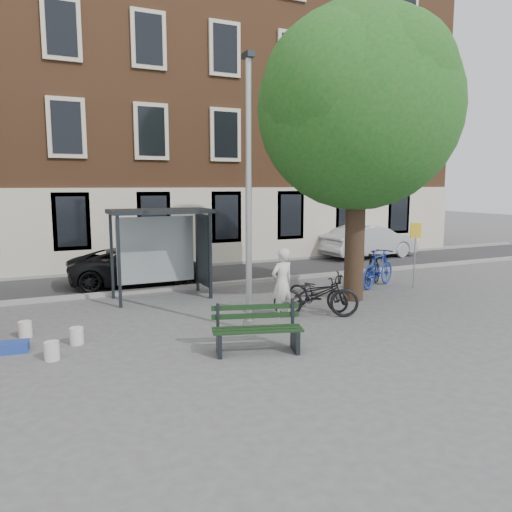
{
  "coord_description": "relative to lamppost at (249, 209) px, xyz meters",
  "views": [
    {
      "loc": [
        -4.56,
        -10.16,
        3.31
      ],
      "look_at": [
        1.09,
        1.95,
        1.4
      ],
      "focal_mm": 35.0,
      "sensor_mm": 36.0,
      "label": 1
    }
  ],
  "objects": [
    {
      "name": "ground",
      "position": [
        0.0,
        0.0,
        -2.78
      ],
      "size": [
        90.0,
        90.0,
        0.0
      ],
      "primitive_type": "plane",
      "color": "#4C4C4F",
      "rests_on": "ground"
    },
    {
      "name": "road",
      "position": [
        0.0,
        7.0,
        -2.78
      ],
      "size": [
        40.0,
        4.0,
        0.01
      ],
      "primitive_type": "cube",
      "color": "#28282B",
      "rests_on": "ground"
    },
    {
      "name": "curb_near",
      "position": [
        0.0,
        5.0,
        -2.72
      ],
      "size": [
        40.0,
        0.25,
        0.12
      ],
      "primitive_type": "cube",
      "color": "gray",
      "rests_on": "ground"
    },
    {
      "name": "curb_far",
      "position": [
        0.0,
        9.0,
        -2.72
      ],
      "size": [
        40.0,
        0.25,
        0.12
      ],
      "primitive_type": "cube",
      "color": "gray",
      "rests_on": "ground"
    },
    {
      "name": "building_row",
      "position": [
        0.0,
        13.0,
        4.22
      ],
      "size": [
        30.0,
        8.0,
        14.0
      ],
      "primitive_type": "cube",
      "color": "brown",
      "rests_on": "ground"
    },
    {
      "name": "lamppost",
      "position": [
        0.0,
        0.0,
        0.0
      ],
      "size": [
        0.28,
        0.35,
        6.11
      ],
      "color": "#9EA0A3",
      "rests_on": "ground"
    },
    {
      "name": "tree_right",
      "position": [
        4.01,
        1.38,
        2.83
      ],
      "size": [
        5.76,
        5.6,
        8.2
      ],
      "color": "black",
      "rests_on": "ground"
    },
    {
      "name": "bus_shelter",
      "position": [
        -0.61,
        4.11,
        -0.87
      ],
      "size": [
        2.85,
        1.45,
        2.62
      ],
      "color": "#1E2328",
      "rests_on": "ground"
    },
    {
      "name": "painter",
      "position": [
        1.2,
        0.64,
        -1.91
      ],
      "size": [
        0.71,
        0.54,
        1.76
      ],
      "primitive_type": "imported",
      "rotation": [
        0.0,
        0.0,
        3.35
      ],
      "color": "silver",
      "rests_on": "ground"
    },
    {
      "name": "bench",
      "position": [
        -0.48,
        -1.47,
        -2.36
      ],
      "size": [
        1.87,
        1.05,
        0.92
      ],
      "rotation": [
        0.0,
        0.0,
        -0.29
      ],
      "color": "#1E2328",
      "rests_on": "ground"
    },
    {
      "name": "bike_a",
      "position": [
        2.0,
        0.32,
        -2.22
      ],
      "size": [
        2.26,
        1.58,
        1.13
      ],
      "primitive_type": "imported",
      "rotation": [
        0.0,
        0.0,
        1.14
      ],
      "color": "black",
      "rests_on": "ground"
    },
    {
      "name": "bike_b",
      "position": [
        5.82,
        2.67,
        -2.16
      ],
      "size": [
        2.12,
        1.42,
        1.24
      ],
      "primitive_type": "imported",
      "rotation": [
        0.0,
        0.0,
        2.01
      ],
      "color": "navy",
      "rests_on": "ground"
    },
    {
      "name": "bike_c",
      "position": [
        2.45,
        0.96,
        -2.31
      ],
      "size": [
        1.43,
        1.88,
        0.95
      ],
      "primitive_type": "imported",
      "rotation": [
        0.0,
        0.0,
        0.51
      ],
      "color": "black",
      "rests_on": "ground"
    },
    {
      "name": "bike_d",
      "position": [
        5.72,
        2.82,
        -2.24
      ],
      "size": [
        1.76,
        1.5,
        1.09
      ],
      "primitive_type": "imported",
      "rotation": [
        0.0,
        0.0,
        2.21
      ],
      "color": "black",
      "rests_on": "ground"
    },
    {
      "name": "car_dark",
      "position": [
        -1.19,
        6.45,
        -2.16
      ],
      "size": [
        4.62,
        2.37,
        1.25
      ],
      "primitive_type": "imported",
      "rotation": [
        0.0,
        0.0,
        1.5
      ],
      "color": "black",
      "rests_on": "ground"
    },
    {
      "name": "car_silver",
      "position": [
        9.75,
        8.2,
        -2.03
      ],
      "size": [
        4.69,
        1.89,
        1.52
      ],
      "primitive_type": "imported",
      "rotation": [
        0.0,
        0.0,
        1.63
      ],
      "color": "#B1B3B9",
      "rests_on": "ground"
    },
    {
      "name": "blue_crate",
      "position": [
        -4.89,
        0.59,
        -2.68
      ],
      "size": [
        0.59,
        0.46,
        0.2
      ],
      "primitive_type": "cube",
      "rotation": [
        0.0,
        0.0,
        -0.11
      ],
      "color": "navy",
      "rests_on": "ground"
    },
    {
      "name": "bucket_a",
      "position": [
        -3.7,
        0.56,
        -2.6
      ],
      "size": [
        0.3,
        0.3,
        0.36
      ],
      "primitive_type": "cylinder",
      "rotation": [
        0.0,
        0.0,
        0.09
      ],
      "color": "silver",
      "rests_on": "ground"
    },
    {
      "name": "bucket_b",
      "position": [
        -4.67,
        1.54,
        -2.6
      ],
      "size": [
        0.32,
        0.32,
        0.36
      ],
      "primitive_type": "cylinder",
      "rotation": [
        0.0,
        0.0,
        0.15
      ],
      "color": "silver",
      "rests_on": "ground"
    },
    {
      "name": "bucket_c",
      "position": [
        -4.22,
        -0.24,
        -2.6
      ],
      "size": [
        0.29,
        0.29,
        0.36
      ],
      "primitive_type": "cylinder",
      "rotation": [
        0.0,
        0.0,
        -0.06
      ],
      "color": "silver",
      "rests_on": "ground"
    },
    {
      "name": "notice_sign",
      "position": [
        6.74,
        2.02,
        -1.22
      ],
      "size": [
        0.36,
        0.12,
        2.11
      ],
      "rotation": [
        0.0,
        0.0,
        -0.26
      ],
      "color": "#9EA0A3",
      "rests_on": "ground"
    }
  ]
}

